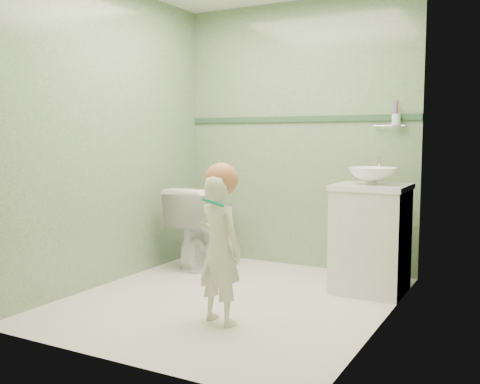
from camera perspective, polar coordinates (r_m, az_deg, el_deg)
The scene contains 12 objects.
ground at distance 4.05m, azimuth -1.03°, elevation -11.25°, with size 2.50×2.50×0.00m, color silver.
room_shell at distance 3.87m, azimuth -1.06°, elevation 6.00°, with size 2.50×2.54×2.40m.
trim_stripe at distance 4.99m, azimuth 5.99°, elevation 7.64°, with size 2.20×0.02×0.05m, color #32553A.
vanity at distance 4.28m, azimuth 13.57°, elevation -4.95°, with size 0.52×0.50×0.80m, color beige.
counter at distance 4.22m, azimuth 13.70°, elevation 0.52°, with size 0.54×0.52×0.04m, color white.
basin at distance 4.22m, azimuth 13.73°, elevation 1.66°, with size 0.37×0.37×0.13m, color white.
faucet at distance 4.39m, azimuth 14.37°, elevation 2.84°, with size 0.03×0.13×0.18m.
cup_holder at distance 4.67m, azimuth 16.00°, elevation 7.37°, with size 0.26×0.07×0.21m.
toilet at distance 5.00m, azimuth -3.94°, elevation -3.62°, with size 0.41×0.72×0.74m, color white.
toddler at distance 3.45m, azimuth -2.17°, elevation -6.04°, with size 0.35×0.23×0.95m, color beige.
hair_cap at distance 3.41m, azimuth -1.99°, elevation 1.32°, with size 0.21×0.21×0.21m, color #BF6742.
teal_toothbrush at distance 3.26m, azimuth -2.83°, elevation -1.01°, with size 0.11×0.14×0.08m.
Camera 1 is at (1.90, -3.37, 1.18)m, focal length 40.60 mm.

